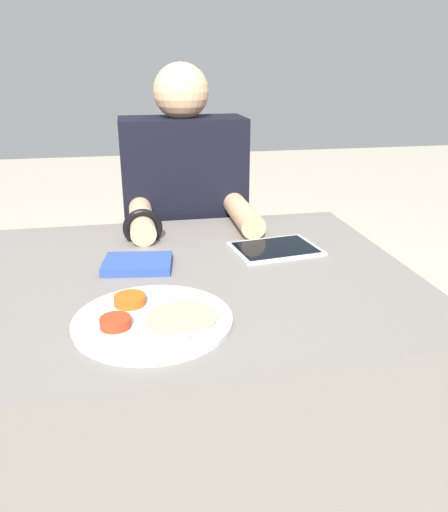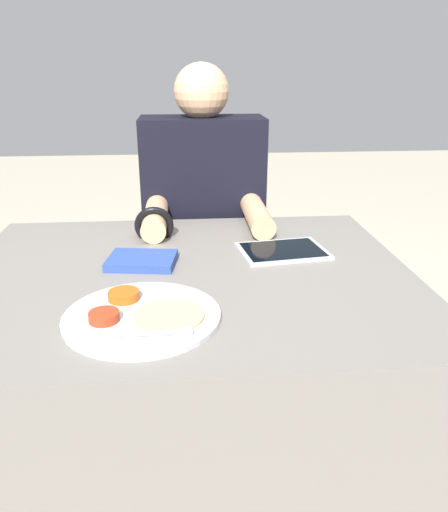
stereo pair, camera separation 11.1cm
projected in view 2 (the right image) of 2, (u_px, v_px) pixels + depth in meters
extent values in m
plane|color=#B2A893|center=(194.00, 504.00, 1.44)|extent=(12.00, 12.00, 0.00)
cube|color=slate|center=(191.00, 399.00, 1.31)|extent=(1.07, 0.86, 0.73)
cylinder|color=#B7BABF|center=(143.00, 316.00, 0.96)|extent=(0.30, 0.30, 0.01)
cylinder|color=#B75114|center=(125.00, 295.00, 1.02)|extent=(0.06, 0.06, 0.02)
cylinder|color=#A83319|center=(105.00, 316.00, 0.93)|extent=(0.06, 0.06, 0.02)
cylinder|color=tan|center=(171.00, 315.00, 0.95)|extent=(0.13, 0.13, 0.01)
cylinder|color=#B7BABF|center=(144.00, 334.00, 0.88)|extent=(0.16, 0.01, 0.01)
sphere|color=#B7BABF|center=(189.00, 332.00, 0.89)|extent=(0.02, 0.02, 0.02)
cube|color=silver|center=(143.00, 263.00, 1.22)|extent=(0.17, 0.14, 0.01)
cube|color=#28428E|center=(143.00, 260.00, 1.22)|extent=(0.18, 0.14, 0.02)
cube|color=#B7B7BC|center=(284.00, 251.00, 1.30)|extent=(0.24, 0.19, 0.01)
cube|color=black|center=(284.00, 249.00, 1.30)|extent=(0.22, 0.17, 0.00)
cube|color=black|center=(206.00, 336.00, 1.89)|extent=(0.36, 0.22, 0.44)
cube|color=black|center=(204.00, 205.00, 1.71)|extent=(0.40, 0.20, 0.59)
sphere|color=tan|center=(202.00, 91.00, 1.58)|extent=(0.18, 0.18, 0.18)
cylinder|color=tan|center=(156.00, 217.00, 1.48)|extent=(0.07, 0.29, 0.07)
cylinder|color=tan|center=(257.00, 215.00, 1.50)|extent=(0.07, 0.29, 0.07)
torus|color=black|center=(155.00, 226.00, 1.40)|extent=(0.11, 0.02, 0.11)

